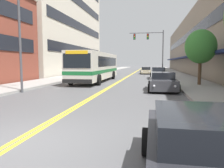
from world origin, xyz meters
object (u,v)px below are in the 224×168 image
traffic_signal_mast (152,44)px  street_tree_right_mid (201,47)px  car_white_parked_right_mid (158,73)px  car_dark_grey_parked_right_far (163,82)px  city_bus (96,65)px  car_beige_moving_lead (146,71)px  car_charcoal_parked_right_foreground (209,158)px  car_slate_blue_parked_left_near (109,70)px  street_lamp_left_near (22,14)px

traffic_signal_mast → street_tree_right_mid: size_ratio=1.56×
car_white_parked_right_mid → car_dark_grey_parked_right_far: (-0.04, -12.14, -0.05)m
city_bus → car_dark_grey_parked_right_far: bearing=-45.5°
car_beige_moving_lead → traffic_signal_mast: traffic_signal_mast is taller
car_charcoal_parked_right_foreground → car_beige_moving_lead: size_ratio=1.04×
car_slate_blue_parked_left_near → car_charcoal_parked_right_foreground: bearing=-76.5°
street_tree_right_mid → car_slate_blue_parked_left_near: bearing=121.1°
traffic_signal_mast → street_tree_right_mid: (4.02, -17.18, -1.74)m
car_dark_grey_parked_right_far → car_beige_moving_lead: 23.36m
city_bus → car_slate_blue_parked_left_near: bearing=96.2°
city_bus → car_white_parked_right_mid: city_bus is taller
street_lamp_left_near → street_tree_right_mid: (12.50, 6.05, -1.84)m
traffic_signal_mast → street_lamp_left_near: (-8.48, -23.23, 0.10)m
car_white_parked_right_mid → street_lamp_left_near: street_lamp_left_near is taller
city_bus → street_lamp_left_near: street_lamp_left_near is taller
car_beige_moving_lead → traffic_signal_mast: 5.47m
car_white_parked_right_mid → street_tree_right_mid: bearing=-70.6°
car_charcoal_parked_right_foreground → car_white_parked_right_mid: car_white_parked_right_mid is taller
car_charcoal_parked_right_foreground → city_bus: bearing=109.0°
car_charcoal_parked_right_foreground → traffic_signal_mast: (-0.86, 33.34, 4.51)m
car_charcoal_parked_right_foreground → car_dark_grey_parked_right_far: bearing=90.2°
city_bus → car_dark_grey_parked_right_far: (6.80, -6.91, -1.12)m
car_charcoal_parked_right_foreground → car_white_parked_right_mid: bearing=90.0°
car_charcoal_parked_right_foreground → street_lamp_left_near: street_lamp_left_near is taller
car_white_parked_right_mid → car_beige_moving_lead: bearing=99.3°
car_slate_blue_parked_left_near → car_charcoal_parked_right_foreground: car_slate_blue_parked_left_near is taller
car_slate_blue_parked_left_near → street_tree_right_mid: (11.70, -19.42, 2.71)m
city_bus → car_charcoal_parked_right_foreground: bearing=-71.0°
city_bus → street_tree_right_mid: size_ratio=2.70×
car_slate_blue_parked_left_near → street_lamp_left_near: 25.89m
car_charcoal_parked_right_foreground → street_tree_right_mid: bearing=79.0°
street_lamp_left_near → car_beige_moving_lead: bearing=73.9°
city_bus → car_charcoal_parked_right_foreground: (6.84, -19.87, -1.13)m
car_slate_blue_parked_left_near → street_tree_right_mid: street_tree_right_mid is taller
car_beige_moving_lead → street_lamp_left_near: 27.60m
traffic_signal_mast → car_dark_grey_parked_right_far: bearing=-87.7°
car_slate_blue_parked_left_near → car_charcoal_parked_right_foreground: (8.54, -35.58, -0.05)m
car_white_parked_right_mid → car_dark_grey_parked_right_far: size_ratio=1.11×
car_beige_moving_lead → traffic_signal_mast: (0.95, -2.91, 4.53)m
car_white_parked_right_mid → traffic_signal_mast: 9.39m
car_slate_blue_parked_left_near → city_bus: bearing=-83.8°
car_charcoal_parked_right_foreground → car_slate_blue_parked_left_near: bearing=103.5°
city_bus → traffic_signal_mast: size_ratio=1.73×
car_slate_blue_parked_left_near → car_beige_moving_lead: car_slate_blue_parked_left_near is taller
car_white_parked_right_mid → street_lamp_left_near: 18.24m
car_white_parked_right_mid → traffic_signal_mast: traffic_signal_mast is taller
car_beige_moving_lead → car_charcoal_parked_right_foreground: bearing=-87.1°
city_bus → street_lamp_left_near: bearing=-104.4°
traffic_signal_mast → street_lamp_left_near: street_lamp_left_near is taller
car_dark_grey_parked_right_far → traffic_signal_mast: traffic_signal_mast is taller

